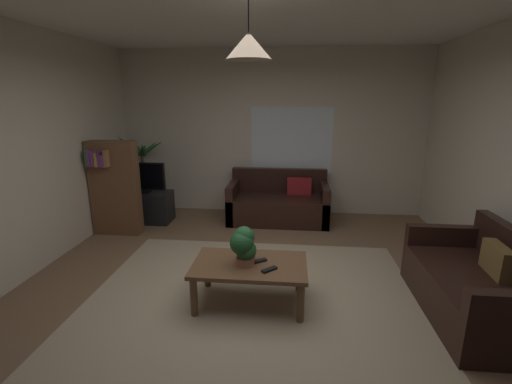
{
  "coord_description": "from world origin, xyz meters",
  "views": [
    {
      "loc": [
        0.35,
        -3.22,
        2.0
      ],
      "look_at": [
        0.0,
        0.3,
        1.05
      ],
      "focal_mm": 24.76,
      "sensor_mm": 36.0,
      "label": 1
    }
  ],
  "objects_px": {
    "couch_under_window": "(278,204)",
    "book_on_table_0": "(247,259)",
    "remote_on_table_1": "(269,270)",
    "remote_on_table_0": "(259,261)",
    "book_on_table_2": "(248,255)",
    "tv_stand": "(144,207)",
    "potted_palm_corner": "(144,177)",
    "coffee_table": "(250,269)",
    "book_on_table_1": "(248,257)",
    "bookshelf_corner": "(114,187)",
    "couch_right_side": "(478,289)",
    "pendant_lamp": "(249,46)",
    "potted_plant_on_table": "(244,245)",
    "tv": "(141,177)"
  },
  "relations": [
    {
      "from": "couch_under_window",
      "to": "book_on_table_0",
      "type": "xyz_separation_m",
      "value": [
        -0.22,
        -2.45,
        0.17
      ]
    },
    {
      "from": "remote_on_table_1",
      "to": "remote_on_table_0",
      "type": "bearing_deg",
      "value": 171.46
    },
    {
      "from": "book_on_table_2",
      "to": "remote_on_table_0",
      "type": "distance_m",
      "value": 0.13
    },
    {
      "from": "tv_stand",
      "to": "potted_palm_corner",
      "type": "height_order",
      "value": "potted_palm_corner"
    },
    {
      "from": "coffee_table",
      "to": "tv_stand",
      "type": "height_order",
      "value": "tv_stand"
    },
    {
      "from": "book_on_table_1",
      "to": "bookshelf_corner",
      "type": "xyz_separation_m",
      "value": [
        -2.18,
        1.63,
        0.25
      ]
    },
    {
      "from": "potted_palm_corner",
      "to": "remote_on_table_0",
      "type": "bearing_deg",
      "value": -49.37
    },
    {
      "from": "couch_under_window",
      "to": "couch_right_side",
      "type": "xyz_separation_m",
      "value": [
        1.95,
        -2.51,
        0.0
      ]
    },
    {
      "from": "book_on_table_1",
      "to": "remote_on_table_0",
      "type": "bearing_deg",
      "value": -8.65
    },
    {
      "from": "coffee_table",
      "to": "pendant_lamp",
      "type": "relative_size",
      "value": 2.27
    },
    {
      "from": "couch_under_window",
      "to": "tv_stand",
      "type": "relative_size",
      "value": 1.8
    },
    {
      "from": "book_on_table_1",
      "to": "remote_on_table_1",
      "type": "height_order",
      "value": "book_on_table_1"
    },
    {
      "from": "potted_plant_on_table",
      "to": "couch_right_side",
      "type": "bearing_deg",
      "value": 0.57
    },
    {
      "from": "potted_palm_corner",
      "to": "tv",
      "type": "bearing_deg",
      "value": -71.17
    },
    {
      "from": "book_on_table_0",
      "to": "couch_under_window",
      "type": "bearing_deg",
      "value": 84.8
    },
    {
      "from": "pendant_lamp",
      "to": "remote_on_table_1",
      "type": "bearing_deg",
      "value": -33.26
    },
    {
      "from": "book_on_table_2",
      "to": "pendant_lamp",
      "type": "xyz_separation_m",
      "value": [
        0.03,
        -0.05,
        1.92
      ]
    },
    {
      "from": "book_on_table_1",
      "to": "book_on_table_2",
      "type": "height_order",
      "value": "book_on_table_2"
    },
    {
      "from": "couch_under_window",
      "to": "tv",
      "type": "distance_m",
      "value": 2.28
    },
    {
      "from": "remote_on_table_1",
      "to": "tv_stand",
      "type": "height_order",
      "value": "tv_stand"
    },
    {
      "from": "book_on_table_1",
      "to": "potted_plant_on_table",
      "type": "xyz_separation_m",
      "value": [
        -0.03,
        -0.08,
        0.17
      ]
    },
    {
      "from": "book_on_table_0",
      "to": "potted_plant_on_table",
      "type": "distance_m",
      "value": 0.21
    },
    {
      "from": "book_on_table_1",
      "to": "tv",
      "type": "xyz_separation_m",
      "value": [
        -2.0,
        2.16,
        0.28
      ]
    },
    {
      "from": "potted_plant_on_table",
      "to": "pendant_lamp",
      "type": "distance_m",
      "value": 1.78
    },
    {
      "from": "couch_right_side",
      "to": "coffee_table",
      "type": "bearing_deg",
      "value": -90.17
    },
    {
      "from": "tv_stand",
      "to": "potted_plant_on_table",
      "type": "bearing_deg",
      "value": -48.96
    },
    {
      "from": "remote_on_table_0",
      "to": "couch_under_window",
      "type": "bearing_deg",
      "value": 144.04
    },
    {
      "from": "potted_plant_on_table",
      "to": "potted_palm_corner",
      "type": "distance_m",
      "value": 3.45
    },
    {
      "from": "couch_under_window",
      "to": "book_on_table_0",
      "type": "distance_m",
      "value": 2.47
    },
    {
      "from": "potted_plant_on_table",
      "to": "potted_palm_corner",
      "type": "xyz_separation_m",
      "value": [
        -2.13,
        2.71,
        0.01
      ]
    },
    {
      "from": "coffee_table",
      "to": "pendant_lamp",
      "type": "height_order",
      "value": "pendant_lamp"
    },
    {
      "from": "tv_stand",
      "to": "book_on_table_1",
      "type": "bearing_deg",
      "value": -47.5
    },
    {
      "from": "tv_stand",
      "to": "coffee_table",
      "type": "bearing_deg",
      "value": -47.84
    },
    {
      "from": "couch_right_side",
      "to": "bookshelf_corner",
      "type": "xyz_separation_m",
      "value": [
        -4.35,
        1.69,
        0.45
      ]
    },
    {
      "from": "book_on_table_2",
      "to": "tv_stand",
      "type": "bearing_deg",
      "value": 132.46
    },
    {
      "from": "bookshelf_corner",
      "to": "book_on_table_2",
      "type": "bearing_deg",
      "value": -36.76
    },
    {
      "from": "remote_on_table_0",
      "to": "pendant_lamp",
      "type": "height_order",
      "value": "pendant_lamp"
    },
    {
      "from": "remote_on_table_1",
      "to": "potted_palm_corner",
      "type": "height_order",
      "value": "potted_palm_corner"
    },
    {
      "from": "couch_under_window",
      "to": "pendant_lamp",
      "type": "distance_m",
      "value": 3.3
    },
    {
      "from": "couch_right_side",
      "to": "tv_stand",
      "type": "bearing_deg",
      "value": -118.29
    },
    {
      "from": "potted_palm_corner",
      "to": "book_on_table_0",
      "type": "bearing_deg",
      "value": -50.77
    },
    {
      "from": "book_on_table_0",
      "to": "potted_palm_corner",
      "type": "relative_size",
      "value": 0.1
    },
    {
      "from": "potted_plant_on_table",
      "to": "couch_under_window",
      "type": "bearing_deg",
      "value": 84.5
    },
    {
      "from": "couch_right_side",
      "to": "bookshelf_corner",
      "type": "distance_m",
      "value": 4.68
    },
    {
      "from": "couch_under_window",
      "to": "book_on_table_1",
      "type": "distance_m",
      "value": 2.46
    },
    {
      "from": "coffee_table",
      "to": "potted_palm_corner",
      "type": "distance_m",
      "value": 3.47
    },
    {
      "from": "book_on_table_2",
      "to": "bookshelf_corner",
      "type": "bearing_deg",
      "value": 143.24
    },
    {
      "from": "couch_under_window",
      "to": "tv_stand",
      "type": "xyz_separation_m",
      "value": [
        -2.21,
        -0.27,
        -0.02
      ]
    },
    {
      "from": "bookshelf_corner",
      "to": "couch_under_window",
      "type": "bearing_deg",
      "value": 18.91
    },
    {
      "from": "couch_right_side",
      "to": "tv",
      "type": "relative_size",
      "value": 1.91
    }
  ]
}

